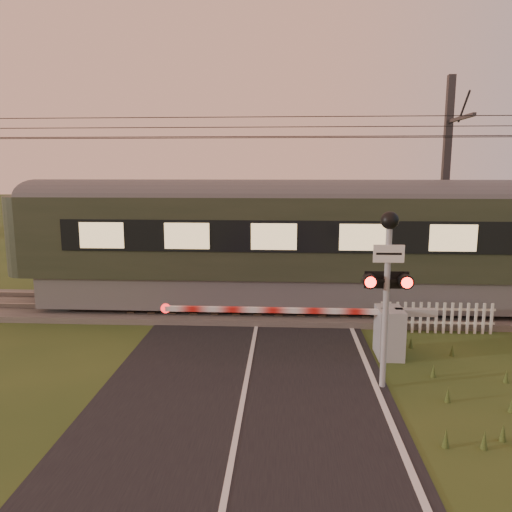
# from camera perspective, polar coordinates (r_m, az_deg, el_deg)

# --- Properties ---
(ground) EXTENTS (160.00, 160.00, 0.00)m
(ground) POSITION_cam_1_polar(r_m,az_deg,el_deg) (10.19, -1.60, -16.55)
(ground) COLOR #294018
(ground) RESTS_ON ground
(road) EXTENTS (6.00, 140.00, 0.03)m
(road) POSITION_cam_1_polar(r_m,az_deg,el_deg) (9.97, -1.61, -17.09)
(road) COLOR black
(road) RESTS_ON ground
(track_bed) EXTENTS (140.00, 3.40, 0.39)m
(track_bed) POSITION_cam_1_polar(r_m,az_deg,el_deg) (16.23, 0.38, -6.09)
(track_bed) COLOR #47423D
(track_bed) RESTS_ON ground
(overhead_wires) EXTENTS (120.00, 0.62, 0.62)m
(overhead_wires) POSITION_cam_1_polar(r_m,az_deg,el_deg) (15.65, 0.40, 14.25)
(overhead_wires) COLOR black
(overhead_wires) RESTS_ON ground
(boom_gate) EXTENTS (6.74, 0.93, 1.24)m
(boom_gate) POSITION_cam_1_polar(r_m,az_deg,el_deg) (12.66, 13.79, -8.15)
(boom_gate) COLOR gray
(boom_gate) RESTS_ON ground
(crossing_signal) EXTENTS (0.94, 0.37, 3.71)m
(crossing_signal) POSITION_cam_1_polar(r_m,az_deg,el_deg) (10.43, 14.80, -1.40)
(crossing_signal) COLOR gray
(crossing_signal) RESTS_ON ground
(picket_fence) EXTENTS (3.23, 0.07, 0.88)m
(picket_fence) POSITION_cam_1_polar(r_m,az_deg,el_deg) (14.91, 19.90, -6.64)
(picket_fence) COLOR silver
(picket_fence) RESTS_ON ground
(catenary_mast) EXTENTS (0.24, 2.47, 7.67)m
(catenary_mast) POSITION_cam_1_polar(r_m,az_deg,el_deg) (18.67, 20.83, 7.53)
(catenary_mast) COLOR #2D2D30
(catenary_mast) RESTS_ON ground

